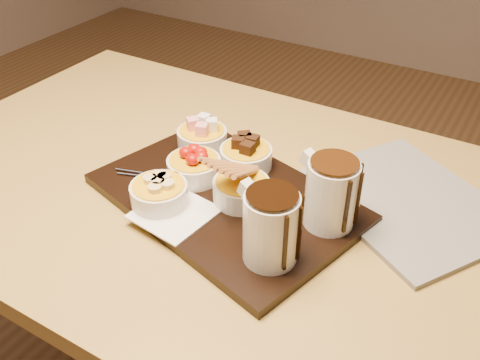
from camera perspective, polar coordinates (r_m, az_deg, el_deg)
The scene contains 12 objects.
dining_table at distance 1.08m, azimuth -4.04°, elevation -4.18°, with size 1.20×0.80×0.75m.
serving_board at distance 0.96m, azimuth -1.54°, elevation -1.95°, with size 0.46×0.30×0.02m, color black.
napkin at distance 0.92m, azimuth -7.01°, elevation -3.51°, with size 0.12×0.12×0.00m, color white.
bowl_marshmallows at distance 1.08m, azimuth -4.05°, elevation 4.41°, with size 0.10×0.10×0.04m, color silver.
bowl_cake at distance 1.02m, azimuth 0.63°, elevation 2.43°, with size 0.10×0.10×0.04m, color silver.
bowl_strawberries at distance 0.99m, azimuth -4.92°, elevation 1.25°, with size 0.10×0.10×0.04m, color silver.
bowl_biscotti at distance 0.93m, azimuth 0.14°, elevation -1.13°, with size 0.10×0.10×0.04m, color silver.
bowl_bananas at distance 0.93m, azimuth -8.61°, elevation -1.54°, with size 0.10×0.10×0.04m, color silver.
pitcher_dark_chocolate at distance 0.79m, azimuth 3.31°, elevation -5.17°, with size 0.08×0.08×0.12m, color silver.
pitcher_milk_chocolate at distance 0.87m, azimuth 9.68°, elevation -1.53°, with size 0.08×0.08×0.12m, color silver.
fondue_skewers at distance 0.99m, azimuth -6.35°, elevation 0.18°, with size 0.26×0.03×0.01m, color silver, non-canonical shape.
newspaper at distance 1.00m, azimuth 17.39°, elevation -2.20°, with size 0.34×0.27×0.01m, color beige.
Camera 1 is at (0.49, -0.68, 1.34)m, focal length 40.00 mm.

